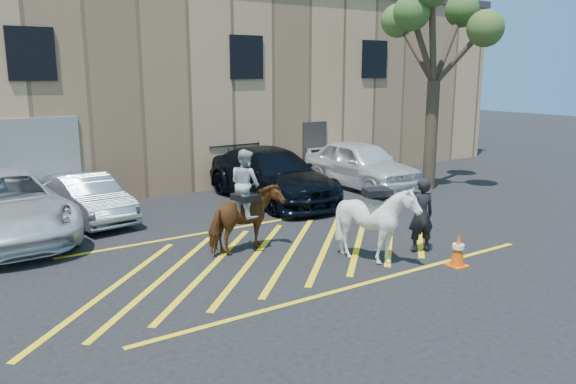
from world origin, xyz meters
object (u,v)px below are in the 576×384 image
car_white_suv (361,164)px  handler (421,215)px  car_blue_suv (272,175)px  car_white_pickup (1,206)px  mounted_bay (246,211)px  saddled_white (376,223)px  car_silver_sedan (86,198)px  traffic_cone (458,250)px  tree (437,24)px

car_white_suv → handler: bearing=-119.3°
car_blue_suv → car_white_pickup: bearing=179.6°
mounted_bay → saddled_white: size_ratio=1.19×
car_blue_suv → car_white_suv: (3.79, 0.03, 0.01)m
handler → saddled_white: saddled_white is taller
handler → car_silver_sedan: bearing=-32.7°
car_white_pickup → traffic_cone: car_white_pickup is taller
traffic_cone → car_white_pickup: bearing=135.4°
car_blue_suv → tree: 7.64m
mounted_bay → tree: size_ratio=0.33×
car_silver_sedan → traffic_cone: (5.64, -8.30, -0.29)m
mounted_bay → car_white_pickup: bearing=136.4°
traffic_cone → tree: (5.73, 6.10, 5.33)m
car_blue_suv → mounted_bay: mounted_bay is taller
car_silver_sedan → traffic_cone: bearing=-63.6°
saddled_white → traffic_cone: bearing=-42.7°
car_blue_suv → traffic_cone: car_blue_suv is taller
car_white_suv → handler: (-3.73, -6.42, 0.03)m
tree → car_silver_sedan: bearing=169.0°
tree → car_blue_suv: bearing=165.5°
handler → mounted_bay: 4.04m
car_white_pickup → car_white_suv: bearing=-2.9°
car_silver_sedan → car_blue_suv: size_ratio=0.69×
mounted_bay → traffic_cone: mounted_bay is taller
car_blue_suv → car_white_suv: car_white_suv is taller
car_silver_sedan → handler: handler is taller
car_white_pickup → tree: (13.57, -1.64, 4.86)m
car_silver_sedan → tree: size_ratio=0.55×
car_silver_sedan → saddled_white: saddled_white is taller
saddled_white → tree: bearing=35.0°
car_white_suv → tree: tree is taller
handler → tree: size_ratio=0.24×
car_white_pickup → handler: (7.92, -6.56, 0.03)m
car_blue_suv → saddled_white: 6.52m
car_silver_sedan → handler: bearing=-59.1°
handler → car_blue_suv: bearing=-71.0°
car_white_pickup → tree: size_ratio=0.82×
car_white_pickup → saddled_white: saddled_white is taller
car_silver_sedan → car_blue_suv: 5.71m
car_white_suv → tree: bearing=-37.1°
car_white_pickup → car_silver_sedan: car_white_pickup is taller
handler → mounted_bay: size_ratio=0.73×
traffic_cone → tree: bearing=46.8°
car_silver_sedan → handler: 9.14m
mounted_bay → tree: bearing=16.6°
car_silver_sedan → car_blue_suv: bearing=-15.2°
car_silver_sedan → handler: size_ratio=2.29×
tree → car_white_suv: bearing=141.9°
car_silver_sedan → car_white_suv: car_white_suv is taller
handler → traffic_cone: 1.28m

